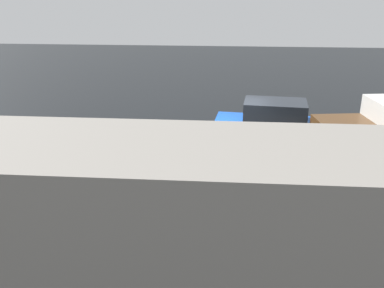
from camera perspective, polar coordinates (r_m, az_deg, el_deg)
The scene contains 9 objects.
ground_plane at distance 16.48m, azimuth 5.17°, elevation -1.72°, with size 60.00×60.00×0.00m, color black.
kerb_strip at distance 12.69m, azimuth 5.27°, elevation -8.92°, with size 24.00×3.20×0.04m, color slate.
moving_hatchback at distance 16.85m, azimuth 10.10°, elevation 2.28°, with size 4.05×2.09×2.06m.
fire_hydrant at distance 13.97m, azimuth -11.78°, elevation -4.63°, with size 0.42×0.31×0.80m.
pedestrian at distance 14.09m, azimuth -14.41°, elevation -2.14°, with size 0.32×0.55×1.62m.
metal_railing at distance 11.18m, azimuth 16.79°, elevation -10.10°, with size 9.58×0.04×1.05m.
sign_post at distance 12.71m, azimuth -11.38°, elevation -1.41°, with size 0.07×0.44×2.40m.
puddle_patch at distance 17.07m, azimuth 6.58°, elevation -0.95°, with size 3.20×3.20×0.01m, color black.
building_block at distance 7.24m, azimuth 2.08°, elevation -15.38°, with size 13.36×2.40×4.06m, color gray.
Camera 1 is at (0.28, 15.22, 6.31)m, focal length 40.00 mm.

